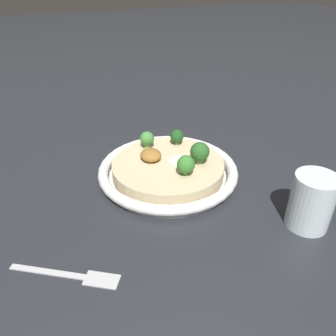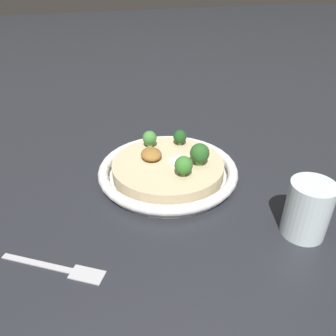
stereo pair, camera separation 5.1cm
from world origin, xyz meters
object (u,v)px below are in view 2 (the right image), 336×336
object	(u,v)px
broccoli_back	(200,153)
broccoli_back_left	(180,137)
fork_utensil	(63,269)
risotto_bowl	(168,170)
broccoli_back_right	(184,165)
broccoli_front_left	(150,138)
drinking_glass	(308,209)

from	to	relation	value
broccoli_back	broccoli_back_left	size ratio (longest dim) A/B	1.32
broccoli_back_left	fork_utensil	xyz separation A→B (m)	(0.25, -0.29, -0.06)
broccoli_back	fork_utensil	distance (m)	0.34
risotto_bowl	broccoli_back_right	size ratio (longest dim) A/B	6.91
broccoli_back_left	broccoli_back	bearing A→B (deg)	3.59
risotto_bowl	broccoli_back_right	xyz separation A→B (m)	(0.06, 0.01, 0.04)
broccoli_front_left	drinking_glass	world-z (taller)	drinking_glass
broccoli_back	drinking_glass	world-z (taller)	drinking_glass
broccoli_back	drinking_glass	distance (m)	0.23
broccoli_back_left	drinking_glass	distance (m)	0.32
broccoli_back_left	broccoli_back_right	distance (m)	0.13
risotto_bowl	broccoli_front_left	bearing A→B (deg)	-167.77
broccoli_back	risotto_bowl	bearing A→B (deg)	-118.67
risotto_bowl	broccoli_back	world-z (taller)	broccoli_back
broccoli_back_right	broccoli_back	bearing A→B (deg)	121.68
fork_utensil	broccoli_back_left	bearing A→B (deg)	75.76
broccoli_back_left	fork_utensil	bearing A→B (deg)	-48.40
risotto_bowl	fork_utensil	size ratio (longest dim) A/B	1.96
drinking_glass	broccoli_front_left	bearing A→B (deg)	-150.69
broccoli_front_left	broccoli_back	size ratio (longest dim) A/B	0.81
broccoli_back_right	fork_utensil	world-z (taller)	broccoli_back_right
broccoli_back_right	broccoli_front_left	bearing A→B (deg)	-168.51
risotto_bowl	broccoli_back_right	bearing A→B (deg)	10.53
risotto_bowl	fork_utensil	xyz separation A→B (m)	(0.19, -0.23, -0.02)
broccoli_back_left	broccoli_back_right	xyz separation A→B (m)	(0.12, -0.04, 0.00)
broccoli_front_left	broccoli_back_left	bearing A→B (deg)	79.43
risotto_bowl	broccoli_front_left	distance (m)	0.09
drinking_glass	fork_utensil	distance (m)	0.40
broccoli_back	broccoli_back_right	bearing A→B (deg)	-58.32
drinking_glass	broccoli_back_right	bearing A→B (deg)	-140.03
fork_utensil	broccoli_back_right	bearing A→B (deg)	61.80
risotto_bowl	drinking_glass	xyz separation A→B (m)	(0.24, 0.16, 0.03)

